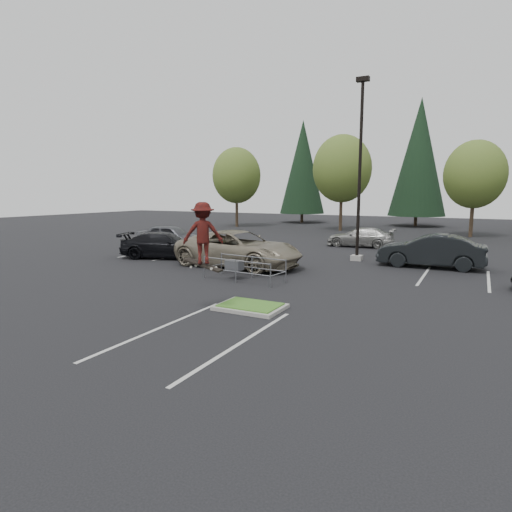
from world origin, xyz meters
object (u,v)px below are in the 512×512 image
at_px(conif_a, 303,167).
at_px(skateboarder, 203,233).
at_px(decid_a, 237,177).
at_px(decid_c, 475,177).
at_px(car_r_charc, 431,251).
at_px(car_l_black, 164,245).
at_px(car_far_silver, 361,237).
at_px(cart_corral, 237,265).
at_px(car_l_tan, 239,249).
at_px(car_l_grey, 171,236).
at_px(decid_b, 342,171).
at_px(light_pole, 359,180).
at_px(conif_b, 419,157).

xyz_separation_m(conif_a, skateboarder, (12.80, -41.00, -4.51)).
bearing_deg(decid_a, conif_a, 68.09).
bearing_deg(decid_c, car_r_charc, -94.65).
height_order(conif_a, car_l_black, conif_a).
height_order(decid_c, car_l_black, decid_c).
bearing_deg(decid_c, car_far_silver, -120.88).
height_order(cart_corral, car_l_tan, car_l_tan).
xyz_separation_m(decid_a, car_l_grey, (5.40, -18.59, -4.76)).
bearing_deg(decid_c, car_l_grey, -135.33).
bearing_deg(conif_a, car_r_charc, -57.01).
bearing_deg(car_l_tan, decid_b, 8.14).
relative_size(light_pole, decid_b, 1.05).
bearing_deg(conif_b, conif_a, -177.95).
xyz_separation_m(decid_a, conif_b, (18.01, 10.47, 2.27)).
bearing_deg(car_r_charc, car_l_black, -75.80).
distance_m(skateboarder, car_far_silver, 19.44).
distance_m(car_l_grey, car_r_charc, 17.11).
distance_m(skateboarder, car_l_tan, 8.81).
distance_m(decid_b, conif_b, 11.78).
distance_m(decid_b, car_l_tan, 24.12).
xyz_separation_m(cart_corral, car_r_charc, (7.40, 7.45, 0.22)).
bearing_deg(light_pole, decid_b, 109.35).
xyz_separation_m(decid_a, skateboarder, (16.81, -31.03, -2.99)).
distance_m(light_pole, conif_b, 28.69).
bearing_deg(cart_corral, conif_a, 113.58).
bearing_deg(decid_a, cart_corral, -59.82).
distance_m(decid_c, conif_a, 22.50).
relative_size(car_r_charc, car_far_silver, 1.11).
xyz_separation_m(skateboarder, car_far_silver, (0.32, 19.34, -1.90)).
height_order(light_pole, cart_corral, light_pole).
distance_m(conif_b, car_l_tan, 34.50).
bearing_deg(car_l_grey, decid_b, -31.49).
bearing_deg(car_r_charc, decid_b, -152.12).
bearing_deg(car_r_charc, decid_a, -130.49).
xyz_separation_m(light_pole, conif_b, (-0.50, 28.50, 3.29)).
bearing_deg(decid_c, light_pole, -107.11).
height_order(decid_c, cart_corral, decid_c).
bearing_deg(conif_b, decid_c, -60.68).
relative_size(decid_a, conif_b, 0.61).
bearing_deg(decid_a, conif_b, 30.17).
bearing_deg(decid_b, car_l_black, -99.85).
xyz_separation_m(decid_b, conif_b, (6.01, 9.97, 1.81)).
relative_size(decid_a, car_l_black, 1.69).
distance_m(conif_a, skateboarder, 43.19).
height_order(decid_b, car_l_black, decid_b).
relative_size(conif_a, car_r_charc, 2.46).
height_order(car_l_tan, car_far_silver, car_l_tan).
bearing_deg(car_l_tan, decid_a, 34.87).
height_order(car_l_tan, car_r_charc, car_l_tan).
bearing_deg(cart_corral, car_l_black, 160.13).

